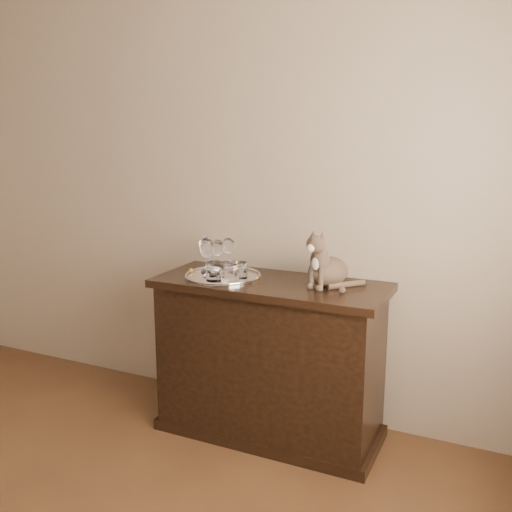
{
  "coord_description": "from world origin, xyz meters",
  "views": [
    {
      "loc": [
        1.73,
        -0.65,
        1.6
      ],
      "look_at": [
        0.51,
        1.95,
        0.97
      ],
      "focal_mm": 40.0,
      "sensor_mm": 36.0,
      "label": 1
    }
  ],
  "objects_px": {
    "wine_glass_a": "(206,255)",
    "wine_glass_b": "(229,254)",
    "tumbler_a": "(230,272)",
    "wine_glass_d": "(217,257)",
    "wine_glass_c": "(207,259)",
    "tumbler_b": "(215,271)",
    "sideboard": "(270,359)",
    "tumbler_c": "(240,270)",
    "tray": "(223,277)",
    "cat": "(328,257)"
  },
  "relations": [
    {
      "from": "tumbler_c",
      "to": "cat",
      "type": "bearing_deg",
      "value": 10.55
    },
    {
      "from": "wine_glass_a",
      "to": "tumbler_a",
      "type": "bearing_deg",
      "value": -29.3
    },
    {
      "from": "tumbler_b",
      "to": "tumbler_a",
      "type": "bearing_deg",
      "value": 11.12
    },
    {
      "from": "tumbler_a",
      "to": "tumbler_b",
      "type": "relative_size",
      "value": 1.05
    },
    {
      "from": "wine_glass_b",
      "to": "wine_glass_a",
      "type": "bearing_deg",
      "value": -140.7
    },
    {
      "from": "tray",
      "to": "tumbler_c",
      "type": "distance_m",
      "value": 0.11
    },
    {
      "from": "wine_glass_a",
      "to": "wine_glass_d",
      "type": "xyz_separation_m",
      "value": [
        0.07,
        -0.01,
        -0.0
      ]
    },
    {
      "from": "tray",
      "to": "tumbler_b",
      "type": "bearing_deg",
      "value": -86.17
    },
    {
      "from": "tumbler_c",
      "to": "wine_glass_c",
      "type": "bearing_deg",
      "value": -166.26
    },
    {
      "from": "cat",
      "to": "tumbler_a",
      "type": "bearing_deg",
      "value": -143.44
    },
    {
      "from": "wine_glass_b",
      "to": "tumbler_c",
      "type": "height_order",
      "value": "wine_glass_b"
    },
    {
      "from": "tumbler_b",
      "to": "tumbler_c",
      "type": "distance_m",
      "value": 0.14
    },
    {
      "from": "wine_glass_b",
      "to": "cat",
      "type": "relative_size",
      "value": 0.64
    },
    {
      "from": "wine_glass_a",
      "to": "tumbler_b",
      "type": "xyz_separation_m",
      "value": [
        0.13,
        -0.13,
        -0.05
      ]
    },
    {
      "from": "wine_glass_b",
      "to": "wine_glass_c",
      "type": "xyz_separation_m",
      "value": [
        -0.05,
        -0.15,
        0.0
      ]
    },
    {
      "from": "sideboard",
      "to": "tumbler_c",
      "type": "xyz_separation_m",
      "value": [
        -0.16,
        -0.03,
        0.47
      ]
    },
    {
      "from": "sideboard",
      "to": "tumbler_b",
      "type": "distance_m",
      "value": 0.56
    },
    {
      "from": "tray",
      "to": "tumbler_c",
      "type": "height_order",
      "value": "tumbler_c"
    },
    {
      "from": "wine_glass_d",
      "to": "tumbler_b",
      "type": "xyz_separation_m",
      "value": [
        0.05,
        -0.12,
        -0.05
      ]
    },
    {
      "from": "wine_glass_d",
      "to": "tumbler_c",
      "type": "height_order",
      "value": "wine_glass_d"
    },
    {
      "from": "wine_glass_d",
      "to": "tumbler_c",
      "type": "distance_m",
      "value": 0.16
    },
    {
      "from": "tumbler_b",
      "to": "wine_glass_d",
      "type": "bearing_deg",
      "value": 112.41
    },
    {
      "from": "tumbler_c",
      "to": "cat",
      "type": "relative_size",
      "value": 0.29
    },
    {
      "from": "tumbler_b",
      "to": "tumbler_c",
      "type": "relative_size",
      "value": 1.16
    },
    {
      "from": "tray",
      "to": "tumbler_c",
      "type": "xyz_separation_m",
      "value": [
        0.1,
        0.0,
        0.05
      ]
    },
    {
      "from": "wine_glass_a",
      "to": "wine_glass_b",
      "type": "height_order",
      "value": "wine_glass_a"
    },
    {
      "from": "tumbler_a",
      "to": "wine_glass_c",
      "type": "bearing_deg",
      "value": 164.56
    },
    {
      "from": "wine_glass_c",
      "to": "tumbler_a",
      "type": "height_order",
      "value": "wine_glass_c"
    },
    {
      "from": "wine_glass_c",
      "to": "wine_glass_d",
      "type": "distance_m",
      "value": 0.07
    },
    {
      "from": "wine_glass_b",
      "to": "wine_glass_c",
      "type": "height_order",
      "value": "wine_glass_c"
    },
    {
      "from": "tumbler_a",
      "to": "cat",
      "type": "bearing_deg",
      "value": 20.21
    },
    {
      "from": "wine_glass_a",
      "to": "wine_glass_c",
      "type": "relative_size",
      "value": 1.04
    },
    {
      "from": "sideboard",
      "to": "cat",
      "type": "bearing_deg",
      "value": 10.5
    },
    {
      "from": "wine_glass_c",
      "to": "cat",
      "type": "height_order",
      "value": "cat"
    },
    {
      "from": "wine_glass_a",
      "to": "wine_glass_b",
      "type": "distance_m",
      "value": 0.12
    },
    {
      "from": "sideboard",
      "to": "wine_glass_c",
      "type": "height_order",
      "value": "wine_glass_c"
    },
    {
      "from": "wine_glass_b",
      "to": "wine_glass_d",
      "type": "distance_m",
      "value": 0.09
    },
    {
      "from": "tray",
      "to": "tumbler_a",
      "type": "distance_m",
      "value": 0.13
    },
    {
      "from": "tumbler_a",
      "to": "wine_glass_d",
      "type": "bearing_deg",
      "value": 140.96
    },
    {
      "from": "wine_glass_a",
      "to": "tumbler_b",
      "type": "bearing_deg",
      "value": -46.56
    },
    {
      "from": "wine_glass_a",
      "to": "tumbler_b",
      "type": "distance_m",
      "value": 0.19
    },
    {
      "from": "wine_glass_a",
      "to": "sideboard",
      "type": "bearing_deg",
      "value": -0.06
    },
    {
      "from": "sideboard",
      "to": "tumbler_a",
      "type": "xyz_separation_m",
      "value": [
        -0.17,
        -0.12,
        0.48
      ]
    },
    {
      "from": "wine_glass_b",
      "to": "cat",
      "type": "height_order",
      "value": "cat"
    },
    {
      "from": "wine_glass_b",
      "to": "tumbler_c",
      "type": "xyz_separation_m",
      "value": [
        0.12,
        -0.11,
        -0.05
      ]
    },
    {
      "from": "tray",
      "to": "wine_glass_a",
      "type": "bearing_deg",
      "value": 165.59
    },
    {
      "from": "wine_glass_d",
      "to": "cat",
      "type": "bearing_deg",
      "value": 5.94
    },
    {
      "from": "wine_glass_c",
      "to": "tumbler_c",
      "type": "relative_size",
      "value": 2.27
    },
    {
      "from": "wine_glass_a",
      "to": "tumbler_a",
      "type": "xyz_separation_m",
      "value": [
        0.21,
        -0.12,
        -0.05
      ]
    },
    {
      "from": "wine_glass_b",
      "to": "tumbler_b",
      "type": "bearing_deg",
      "value": -81.91
    }
  ]
}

